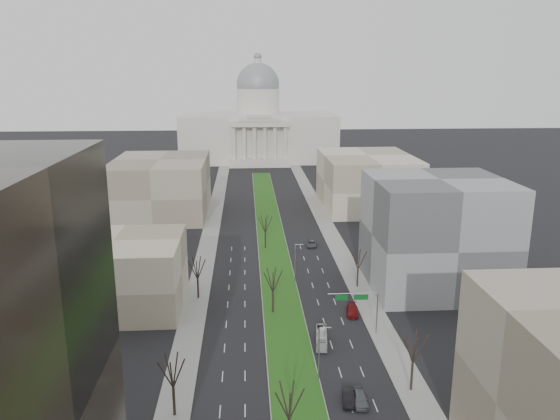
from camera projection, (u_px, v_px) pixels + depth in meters
name	position (u px, v px, depth m)	size (l,w,h in m)	color
ground	(273.00, 248.00, 145.95)	(600.00, 600.00, 0.00)	black
median	(273.00, 249.00, 144.94)	(8.00, 222.03, 0.20)	#999993
sidewalk_left	(200.00, 285.00, 120.69)	(5.00, 330.00, 0.15)	gray
sidewalk_right	(356.00, 281.00, 122.83)	(5.00, 330.00, 0.15)	gray
capitol	(258.00, 129.00, 286.49)	(80.00, 46.00, 55.00)	beige
building_beige_left	(116.00, 274.00, 108.36)	(26.00, 22.00, 14.00)	tan
building_grey_right	(436.00, 233.00, 117.97)	(28.00, 26.00, 24.00)	#5B5D60
building_far_left	(161.00, 186.00, 180.24)	(30.00, 40.00, 18.00)	gray
building_far_right	(367.00, 181.00, 189.34)	(30.00, 40.00, 18.00)	tan
tree_left_mid	(172.00, 370.00, 73.56)	(5.40, 5.40, 9.72)	black
tree_left_far	(197.00, 267.00, 112.26)	(5.28, 5.28, 9.50)	black
tree_right_mid	(414.00, 347.00, 79.48)	(5.52, 5.52, 9.94)	black
tree_right_far	(358.00, 259.00, 118.31)	(5.04, 5.04, 9.07)	black
tree_median_a	(289.00, 401.00, 66.75)	(5.40, 5.40, 9.72)	black
tree_median_b	(273.00, 279.00, 105.42)	(5.40, 5.40, 9.72)	black
tree_median_c	(265.00, 223.00, 144.08)	(5.40, 5.40, 9.72)	black
streetlamp_median_b	(319.00, 354.00, 82.15)	(1.90, 0.20, 9.16)	gray
streetlamp_median_c	(295.00, 263.00, 120.81)	(1.90, 0.20, 9.16)	gray
mast_arm_signs	(362.00, 303.00, 96.94)	(9.12, 0.24, 8.09)	gray
car_grey_near	(360.00, 398.00, 77.87)	(1.99, 4.96, 1.69)	#52565A
car_black	(348.00, 397.00, 78.17)	(1.66, 4.76, 1.57)	black
car_red	(352.00, 311.00, 106.33)	(2.21, 5.44, 1.58)	maroon
car_grey_far	(312.00, 244.00, 147.53)	(2.41, 5.23, 1.45)	#4D5155
box_van	(321.00, 337.00, 94.98)	(1.83, 7.83, 2.18)	silver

